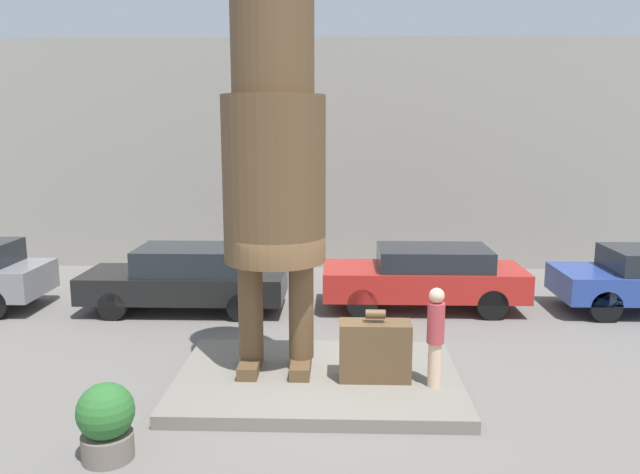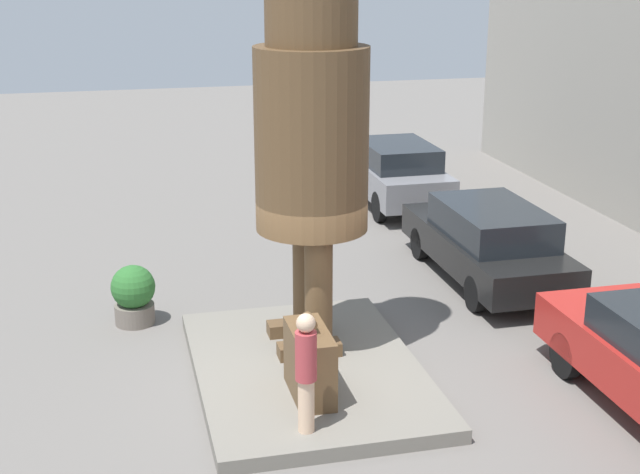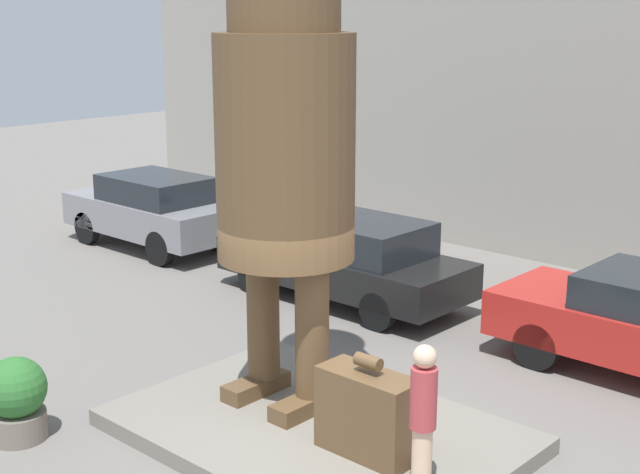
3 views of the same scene
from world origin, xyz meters
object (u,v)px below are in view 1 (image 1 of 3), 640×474
Objects in this scene: statue_figure at (274,155)px; planter_pot at (106,421)px; giant_suitcase at (375,350)px; parked_car_red at (425,276)px; tourist at (435,333)px; parked_car_black at (188,277)px.

statue_figure reaches higher than planter_pot.
giant_suitcase is 4.91m from parked_car_red.
statue_figure reaches higher than tourist.
giant_suitcase is 6.02m from parked_car_black.
giant_suitcase is at bearing 133.09° from parked_car_black.
parked_car_black reaches higher than giant_suitcase.
parked_car_black is at bearing 121.78° from statue_figure.
giant_suitcase is at bearing 31.84° from planter_pot.
statue_figure is at bearing 121.78° from parked_car_black.
statue_figure is 5.99× the size of planter_pot.
parked_car_black reaches higher than planter_pot.
giant_suitcase is 1.04m from tourist.
tourist is 6.86m from parked_car_black.
parked_car_black is (-4.11, 4.39, 0.10)m from giant_suitcase.
tourist reaches higher than parked_car_black.
parked_car_black reaches higher than parked_car_red.
statue_figure is at bearing 165.89° from giant_suitcase.
parked_car_black is at bearing 133.09° from giant_suitcase.
statue_figure is 4.63m from planter_pot.
planter_pot is (-4.50, -1.96, -0.56)m from tourist.
planter_pot is at bearing 94.58° from parked_car_black.
parked_car_red is 8.55m from planter_pot.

